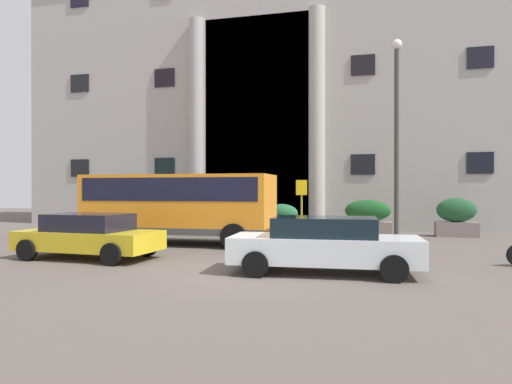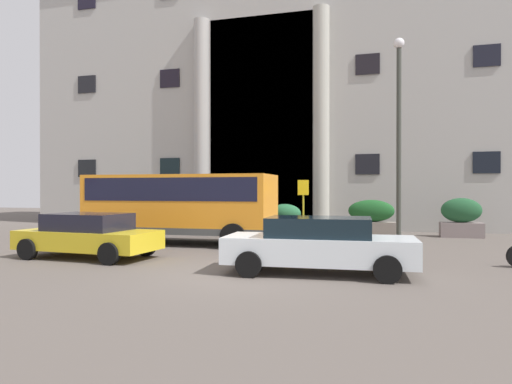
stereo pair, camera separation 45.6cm
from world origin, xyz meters
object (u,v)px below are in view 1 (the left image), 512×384
(bus_stop_sign, at_px, (302,203))
(hedge_planter_entrance_left, at_px, (456,218))
(hedge_planter_far_west, at_px, (282,220))
(hedge_planter_entrance_right, at_px, (95,216))
(lamppost_plaza_centre, at_px, (397,125))
(parked_hatchback_near, at_px, (89,235))
(hedge_planter_far_east, at_px, (368,218))
(hedge_planter_east, at_px, (207,218))
(parked_sedan_second, at_px, (324,244))
(orange_minibus, at_px, (180,202))

(bus_stop_sign, relative_size, hedge_planter_entrance_left, 1.41)
(hedge_planter_far_west, bearing_deg, hedge_planter_entrance_left, 5.44)
(hedge_planter_entrance_right, bearing_deg, hedge_planter_far_west, -1.38)
(lamppost_plaza_centre, bearing_deg, parked_hatchback_near, -145.07)
(hedge_planter_far_west, distance_m, lamppost_plaza_centre, 6.71)
(hedge_planter_far_east, bearing_deg, lamppost_plaza_centre, -68.23)
(hedge_planter_east, xyz_separation_m, hedge_planter_entrance_right, (-6.25, 0.24, -0.01))
(parked_sedan_second, relative_size, lamppost_plaza_centre, 0.60)
(parked_sedan_second, height_order, lamppost_plaza_centre, lamppost_plaza_centre)
(hedge_planter_east, height_order, parked_hatchback_near, hedge_planter_east)
(hedge_planter_far_west, bearing_deg, parked_hatchback_near, -115.41)
(hedge_planter_far_east, distance_m, parked_hatchback_near, 12.11)
(hedge_planter_far_east, distance_m, parked_sedan_second, 9.84)
(bus_stop_sign, bearing_deg, parked_hatchback_near, -130.83)
(parked_hatchback_near, distance_m, lamppost_plaza_centre, 11.74)
(parked_sedan_second, bearing_deg, hedge_planter_east, 121.56)
(hedge_planter_east, distance_m, hedge_planter_far_east, 7.50)
(hedge_planter_far_west, xyz_separation_m, parked_hatchback_near, (-4.16, -8.76, 0.02))
(bus_stop_sign, bearing_deg, hedge_planter_entrance_right, 166.40)
(hedge_planter_east, bearing_deg, bus_stop_sign, -26.56)
(hedge_planter_far_east, height_order, parked_sedan_second, hedge_planter_far_east)
(hedge_planter_east, distance_m, parked_sedan_second, 11.50)
(hedge_planter_far_west, relative_size, lamppost_plaza_centre, 0.20)
(bus_stop_sign, relative_size, lamppost_plaza_centre, 0.31)
(hedge_planter_far_west, bearing_deg, parked_sedan_second, -73.09)
(bus_stop_sign, distance_m, lamppost_plaza_centre, 4.74)
(hedge_planter_entrance_right, distance_m, lamppost_plaza_centre, 15.55)
(hedge_planter_east, xyz_separation_m, hedge_planter_far_east, (7.50, 0.33, 0.06))
(hedge_planter_east, xyz_separation_m, parked_hatchback_near, (-0.51, -8.76, -0.02))
(hedge_planter_entrance_right, xyz_separation_m, lamppost_plaza_centre, (14.84, -2.65, 3.84))
(parked_hatchback_near, bearing_deg, hedge_planter_entrance_right, 126.19)
(hedge_planter_east, distance_m, hedge_planter_entrance_right, 6.26)
(orange_minibus, xyz_separation_m, hedge_planter_far_east, (6.89, 4.96, -0.80))
(hedge_planter_entrance_right, height_order, lamppost_plaza_centre, lamppost_plaza_centre)
(bus_stop_sign, height_order, hedge_planter_far_west, bus_stop_sign)
(hedge_planter_far_west, distance_m, parked_hatchback_near, 9.70)
(parked_sedan_second, bearing_deg, hedge_planter_entrance_left, 62.07)
(orange_minibus, bearing_deg, parked_hatchback_near, -106.51)
(hedge_planter_far_east, bearing_deg, hedge_planter_entrance_right, -179.63)
(hedge_planter_entrance_right, bearing_deg, hedge_planter_entrance_left, 1.59)
(orange_minibus, distance_m, hedge_planter_east, 4.75)
(hedge_planter_far_west, bearing_deg, lamppost_plaza_centre, -26.00)
(hedge_planter_far_east, bearing_deg, bus_stop_sign, -132.57)
(hedge_planter_east, bearing_deg, hedge_planter_entrance_left, 3.68)
(hedge_planter_east, bearing_deg, hedge_planter_entrance_right, 177.81)
(hedge_planter_east, relative_size, parked_sedan_second, 0.40)
(orange_minibus, xyz_separation_m, parked_hatchback_near, (-1.11, -4.12, -0.88))
(hedge_planter_far_east, relative_size, parked_sedan_second, 0.45)
(hedge_planter_entrance_left, bearing_deg, parked_hatchback_near, -141.12)
(hedge_planter_far_east, bearing_deg, parked_hatchback_near, -131.38)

